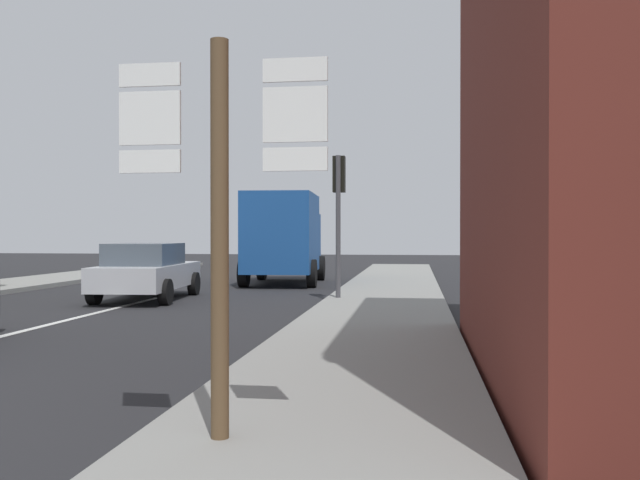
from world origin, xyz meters
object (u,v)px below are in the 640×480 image
at_px(sedan_far, 147,271).
at_px(route_sign_post, 220,208).
at_px(delivery_truck, 284,236).
at_px(traffic_light_near_right, 339,194).

height_order(sedan_far, route_sign_post, route_sign_post).
bearing_deg(route_sign_post, sedan_far, 115.17).
xyz_separation_m(sedan_far, delivery_truck, (2.45, 5.92, 0.89)).
xyz_separation_m(delivery_truck, traffic_light_near_right, (2.56, -5.91, 1.05)).
distance_m(sedan_far, route_sign_post, 12.76).
bearing_deg(traffic_light_near_right, route_sign_post, -88.04).
height_order(route_sign_post, traffic_light_near_right, traffic_light_near_right).
xyz_separation_m(sedan_far, traffic_light_near_right, (5.01, 0.02, 1.94)).
relative_size(route_sign_post, traffic_light_near_right, 0.88).
bearing_deg(sedan_far, route_sign_post, -64.83).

